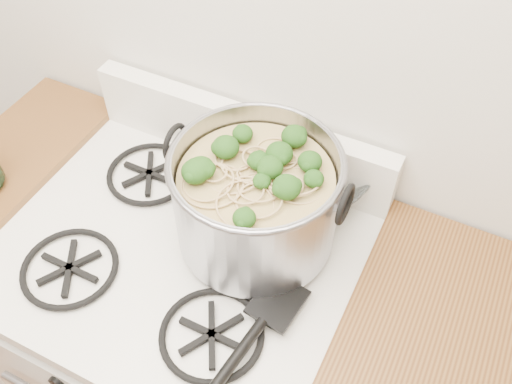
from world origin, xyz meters
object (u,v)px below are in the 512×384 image
stock_pot (256,200)px  spatula (278,300)px  glass_bowl (307,180)px  gas_range (194,346)px

stock_pot → spatula: stock_pot is taller
glass_bowl → gas_range: bearing=-123.6°
stock_pot → glass_bowl: (0.04, 0.18, -0.09)m
spatula → glass_bowl: bearing=109.9°
gas_range → spatula: spatula is taller
spatula → glass_bowl: 0.32m
stock_pot → gas_range: bearing=-144.1°
gas_range → glass_bowl: glass_bowl is taller
gas_range → stock_pot: (0.14, 0.10, 0.60)m
spatula → glass_bowl: glass_bowl is taller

